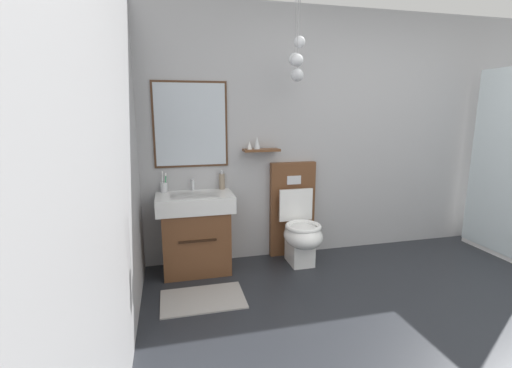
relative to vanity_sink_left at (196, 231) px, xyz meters
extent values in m
cube|color=#A8A8AA|center=(1.79, 0.25, 0.87)|extent=(4.81, 0.12, 2.53)
cube|color=#4C301E|center=(0.00, 0.19, 0.99)|extent=(0.70, 0.02, 0.81)
cube|color=silver|center=(0.00, 0.18, 0.99)|extent=(0.66, 0.01, 0.77)
cube|color=brown|center=(0.67, 0.11, 0.74)|extent=(0.36, 0.14, 0.02)
cone|color=white|center=(0.55, 0.11, 0.79)|extent=(0.05, 0.05, 0.08)
cone|color=silver|center=(0.63, 0.11, 0.82)|extent=(0.06, 0.06, 0.12)
cylinder|color=gray|center=(0.93, -0.20, 1.94)|extent=(0.01, 0.01, 0.37)
sphere|color=silver|center=(0.93, -0.20, 1.71)|extent=(0.10, 0.10, 0.10)
cylinder|color=gray|center=(0.95, -0.10, 1.81)|extent=(0.01, 0.01, 0.64)
sphere|color=silver|center=(0.95, -0.10, 1.44)|extent=(0.12, 0.12, 0.12)
cylinder|color=gray|center=(0.89, -0.27, 1.86)|extent=(0.01, 0.01, 0.53)
sphere|color=silver|center=(0.89, -0.27, 1.55)|extent=(0.11, 0.11, 0.11)
cylinder|color=gray|center=(0.93, -0.10, 1.88)|extent=(0.01, 0.01, 0.51)
sphere|color=silver|center=(0.93, -0.10, 1.57)|extent=(0.11, 0.11, 0.11)
cube|color=#A8A8AA|center=(-0.55, -1.78, 0.87)|extent=(0.12, 4.18, 2.53)
cube|color=#9E9993|center=(0.00, -0.58, -0.39)|extent=(0.68, 0.44, 0.01)
cube|color=brown|center=(0.00, 0.00, -0.09)|extent=(0.62, 0.43, 0.61)
cube|color=black|center=(0.00, -0.22, -0.02)|extent=(0.34, 0.01, 0.02)
cube|color=white|center=(0.00, 0.00, 0.28)|extent=(0.71, 0.46, 0.15)
cube|color=silver|center=(0.00, -0.03, 0.34)|extent=(0.44, 0.25, 0.03)
cylinder|color=silver|center=(0.00, 0.18, 0.41)|extent=(0.03, 0.03, 0.11)
cylinder|color=silver|center=(0.00, 0.13, 0.46)|extent=(0.02, 0.11, 0.02)
cube|color=brown|center=(1.03, 0.18, 0.10)|extent=(0.48, 0.10, 1.00)
cube|color=silver|center=(1.03, 0.12, 0.42)|extent=(0.15, 0.01, 0.09)
cube|color=white|center=(1.03, -0.09, -0.23)|extent=(0.22, 0.30, 0.34)
ellipsoid|color=white|center=(1.03, -0.17, -0.08)|extent=(0.37, 0.46, 0.24)
torus|color=white|center=(1.03, -0.17, 0.02)|extent=(0.35, 0.35, 0.04)
cube|color=white|center=(1.03, 0.05, 0.18)|extent=(0.35, 0.03, 0.33)
cylinder|color=silver|center=(-0.27, 0.15, 0.41)|extent=(0.07, 0.07, 0.09)
cylinder|color=#33B266|center=(-0.26, 0.15, 0.46)|extent=(0.02, 0.03, 0.15)
cube|color=white|center=(-0.25, 0.16, 0.53)|extent=(0.01, 0.02, 0.03)
cylinder|color=white|center=(-0.29, 0.15, 0.46)|extent=(0.02, 0.01, 0.17)
cube|color=white|center=(-0.28, 0.15, 0.55)|extent=(0.01, 0.02, 0.03)
cylinder|color=gray|center=(0.28, 0.16, 0.44)|extent=(0.06, 0.06, 0.15)
cylinder|color=silver|center=(0.28, 0.16, 0.53)|extent=(0.02, 0.02, 0.04)
cube|color=silver|center=(3.12, -0.40, 0.60)|extent=(0.02, 0.89, 1.90)
camera|label=1|loc=(-0.22, -3.30, 1.14)|focal=25.18mm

